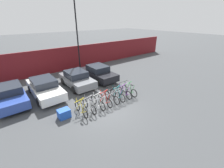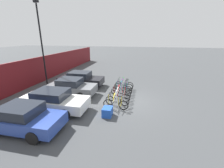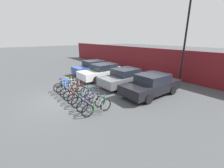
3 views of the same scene
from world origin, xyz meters
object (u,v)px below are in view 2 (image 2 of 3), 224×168
(bicycle_teal, at_px, (122,89))
(bicycle_green, at_px, (124,85))
(bicycle_red, at_px, (120,94))
(bicycle_black, at_px, (121,91))
(bicycle_silver, at_px, (117,100))
(car_black, at_px, (81,79))
(bicycle_white, at_px, (119,97))
(car_white, at_px, (53,100))
(lamp_post, at_px, (41,41))
(bicycle_purple, at_px, (123,86))
(bicycle_yellow, at_px, (116,104))
(bike_rack, at_px, (119,91))
(car_blue, at_px, (23,118))
(cargo_crate, at_px, (107,112))
(car_grey, at_px, (71,87))

(bicycle_teal, xyz_separation_m, bicycle_green, (1.22, 0.00, 0.00))
(bicycle_red, bearing_deg, bicycle_black, 3.44)
(bicycle_green, bearing_deg, bicycle_silver, -179.46)
(bicycle_silver, height_order, bicycle_teal, same)
(bicycle_red, distance_m, car_black, 4.84)
(bicycle_white, height_order, car_white, car_white)
(bicycle_green, distance_m, lamp_post, 8.85)
(bicycle_purple, bearing_deg, bicycle_yellow, 177.77)
(car_black, bearing_deg, car_white, -176.70)
(bicycle_red, height_order, car_black, car_black)
(bicycle_green, bearing_deg, bicycle_black, -179.46)
(bicycle_yellow, bearing_deg, bicycle_black, 2.65)
(bicycle_red, relative_size, bicycle_purple, 1.00)
(bicycle_teal, bearing_deg, bicycle_yellow, 177.88)
(bicycle_black, bearing_deg, lamp_post, 82.64)
(car_white, bearing_deg, bicycle_red, -54.14)
(bike_rack, bearing_deg, bicycle_purple, -5.41)
(lamp_post, bearing_deg, car_blue, -152.79)
(bicycle_silver, distance_m, bicycle_green, 3.64)
(bike_rack, xyz_separation_m, bicycle_purple, (1.57, -0.15, -0.12))
(bicycle_black, bearing_deg, bicycle_silver, -176.08)
(bicycle_white, height_order, car_black, car_black)
(cargo_crate, bearing_deg, bicycle_silver, -11.67)
(bicycle_teal, bearing_deg, car_white, 133.37)
(bicycle_silver, bearing_deg, car_white, 111.24)
(bicycle_green, height_order, cargo_crate, bicycle_green)
(car_grey, bearing_deg, bicycle_red, -88.54)
(bicycle_black, height_order, car_black, car_black)
(bicycle_black, distance_m, lamp_post, 8.99)
(bicycle_red, relative_size, car_blue, 0.43)
(bicycle_teal, bearing_deg, cargo_crate, 173.19)
(bicycle_purple, relative_size, car_grey, 0.43)
(bicycle_white, bearing_deg, car_white, 119.20)
(bike_rack, height_order, lamp_post, lamp_post)
(bicycle_purple, xyz_separation_m, car_white, (-4.69, 3.95, 0.31))
(car_white, bearing_deg, cargo_crate, -89.87)
(car_blue, relative_size, car_black, 0.93)
(bicycle_silver, xyz_separation_m, bicycle_teal, (2.42, 0.00, 0.00))
(bicycle_green, bearing_deg, bicycle_purple, -179.46)
(bike_rack, xyz_separation_m, bicycle_yellow, (-2.12, -0.15, -0.12))
(bicycle_silver, xyz_separation_m, bicycle_green, (3.64, 0.00, 0.00))
(bike_rack, height_order, bicycle_red, bicycle_red)
(bike_rack, xyz_separation_m, lamp_post, (1.96, 7.83, 3.72))
(bicycle_red, relative_size, cargo_crate, 2.44)
(bicycle_green, bearing_deg, car_white, 143.50)
(bicycle_white, xyz_separation_m, bicycle_purple, (2.41, 0.00, 0.00))
(car_white, distance_m, car_grey, 2.75)
(bike_rack, relative_size, lamp_post, 0.62)
(bicycle_yellow, distance_m, bicycle_purple, 3.69)
(bike_rack, xyz_separation_m, bicycle_black, (0.37, -0.15, -0.12))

